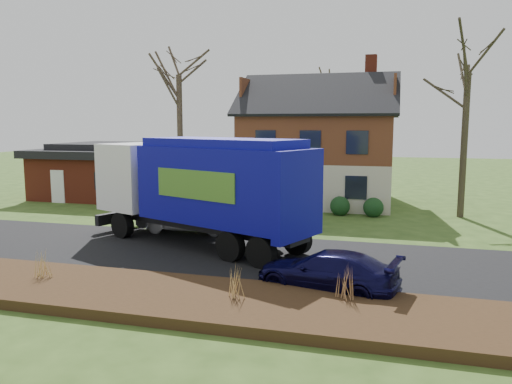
# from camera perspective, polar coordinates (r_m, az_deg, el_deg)

# --- Properties ---
(ground) EXTENTS (120.00, 120.00, 0.00)m
(ground) POSITION_cam_1_polar(r_m,az_deg,el_deg) (19.58, -4.67, -7.10)
(ground) COLOR #2E4918
(ground) RESTS_ON ground
(road) EXTENTS (80.00, 7.00, 0.02)m
(road) POSITION_cam_1_polar(r_m,az_deg,el_deg) (19.58, -4.67, -7.08)
(road) COLOR black
(road) RESTS_ON ground
(mulch_verge) EXTENTS (80.00, 3.50, 0.30)m
(mulch_verge) POSITION_cam_1_polar(r_m,az_deg,el_deg) (14.89, -11.81, -11.52)
(mulch_verge) COLOR black
(mulch_verge) RESTS_ON ground
(main_house) EXTENTS (12.95, 8.95, 9.26)m
(main_house) POSITION_cam_1_polar(r_m,az_deg,el_deg) (32.08, 6.37, 6.00)
(main_house) COLOR beige
(main_house) RESTS_ON ground
(ranch_house) EXTENTS (9.80, 8.20, 3.70)m
(ranch_house) POSITION_cam_1_polar(r_m,az_deg,el_deg) (36.05, -15.64, 2.43)
(ranch_house) COLOR maroon
(ranch_house) RESTS_ON ground
(garbage_truck) EXTENTS (10.68, 6.49, 4.46)m
(garbage_truck) POSITION_cam_1_polar(r_m,az_deg,el_deg) (20.56, -6.17, 0.90)
(garbage_truck) COLOR black
(garbage_truck) RESTS_ON ground
(silver_sedan) EXTENTS (4.86, 1.92, 1.58)m
(silver_sedan) POSITION_cam_1_polar(r_m,az_deg,el_deg) (23.45, -7.48, -2.67)
(silver_sedan) COLOR #B2B3BA
(silver_sedan) RESTS_ON ground
(navy_wagon) EXTENTS (4.62, 2.67, 1.26)m
(navy_wagon) POSITION_cam_1_polar(r_m,az_deg,el_deg) (15.32, 8.09, -8.98)
(navy_wagon) COLOR #0C0B33
(navy_wagon) RESTS_ON ground
(tree_front_west) EXTENTS (3.61, 3.61, 10.74)m
(tree_front_west) POSITION_cam_1_polar(r_m,az_deg,el_deg) (28.97, -8.86, 15.32)
(tree_front_west) COLOR #453729
(tree_front_west) RESTS_ON ground
(tree_front_east) EXTENTS (3.96, 3.96, 10.99)m
(tree_front_east) POSITION_cam_1_polar(r_m,az_deg,el_deg) (29.09, 23.23, 14.92)
(tree_front_east) COLOR #3D3424
(tree_front_east) RESTS_ON ground
(tree_back) EXTENTS (3.27, 3.27, 10.35)m
(tree_back) POSITION_cam_1_polar(r_m,az_deg,el_deg) (40.35, 8.62, 12.88)
(tree_back) COLOR #403526
(tree_back) RESTS_ON ground
(grass_clump_west) EXTENTS (0.35, 0.29, 0.93)m
(grass_clump_west) POSITION_cam_1_polar(r_m,az_deg,el_deg) (16.98, -23.10, -7.39)
(grass_clump_west) COLOR tan
(grass_clump_west) RESTS_ON mulch_verge
(grass_clump_mid) EXTENTS (0.36, 0.29, 1.00)m
(grass_clump_mid) POSITION_cam_1_polar(r_m,az_deg,el_deg) (13.88, -2.37, -9.98)
(grass_clump_mid) COLOR tan
(grass_clump_mid) RESTS_ON mulch_verge
(grass_clump_east) EXTENTS (0.36, 0.30, 0.90)m
(grass_clump_east) POSITION_cam_1_polar(r_m,az_deg,el_deg) (13.99, 10.17, -10.15)
(grass_clump_east) COLOR #A07246
(grass_clump_east) RESTS_ON mulch_verge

